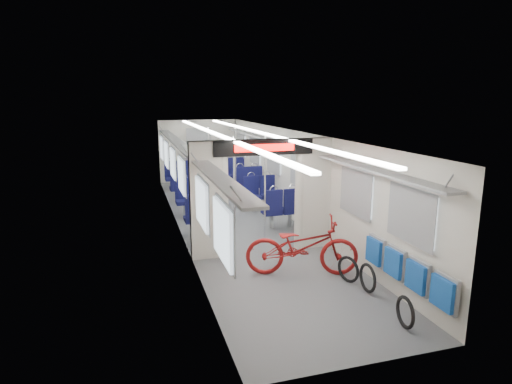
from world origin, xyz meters
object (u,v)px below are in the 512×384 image
seat_bay_far_left (182,179)px  stanchion_near_left (234,191)px  bike_hoop_a (405,314)px  seat_bay_far_right (239,176)px  flip_bench (406,269)px  bicycle (302,246)px  stanchion_far_left (209,169)px  stanchion_near_right (265,188)px  bike_hoop_b (368,279)px  seat_bay_near_left (199,203)px  bike_hoop_c (348,271)px  stanchion_far_right (235,168)px  seat_bay_near_right (270,198)px

seat_bay_far_left → stanchion_near_left: (0.54, -4.99, 0.61)m
bike_hoop_a → seat_bay_far_right: bearing=90.3°
flip_bench → seat_bay_far_right: size_ratio=0.93×
bicycle → seat_bay_far_right: (0.61, 6.91, 0.04)m
flip_bench → stanchion_far_left: 6.85m
stanchion_near_right → seat_bay_far_right: bearing=82.6°
seat_bay_far_left → bike_hoop_b: bearing=-75.9°
bicycle → seat_bay_near_left: bearing=37.0°
flip_bench → bike_hoop_a: size_ratio=4.57×
seat_bay_far_right → stanchion_near_right: size_ratio=0.97×
bike_hoop_b → stanchion_near_right: (-0.75, 3.13, 0.93)m
bike_hoop_c → seat_bay_far_right: 7.46m
bike_hoop_c → seat_bay_far_left: seat_bay_far_left is taller
bike_hoop_b → stanchion_far_left: stanchion_far_left is taller
bike_hoop_b → stanchion_near_left: stanchion_near_left is taller
bicycle → stanchion_near_right: (-0.00, 2.16, 0.63)m
stanchion_near_right → stanchion_far_right: size_ratio=1.00×
bicycle → stanchion_near_left: (-0.72, 2.04, 0.63)m
stanchion_near_left → stanchion_far_left: size_ratio=1.00×
bike_hoop_a → seat_bay_far_left: bearing=101.8°
flip_bench → stanchion_far_right: bearing=98.7°
bicycle → seat_bay_near_left: seat_bay_near_left is taller
seat_bay_far_right → stanchion_far_left: (-1.31, -1.84, 0.59)m
bicycle → stanchion_near_right: stanchion_near_right is taller
seat_bay_far_left → seat_bay_far_right: bearing=-3.6°
seat_bay_far_right → stanchion_near_right: 4.83m
flip_bench → seat_bay_near_right: bearing=94.7°
bike_hoop_c → seat_bay_far_left: 7.81m
bike_hoop_b → flip_bench: bearing=-63.0°
stanchion_far_right → stanchion_near_right: bearing=-90.7°
bike_hoop_a → stanchion_far_right: (-0.62, 7.08, 0.95)m
bicycle → seat_bay_near_right: size_ratio=0.98×
bike_hoop_a → stanchion_far_right: stanchion_far_right is taller
seat_bay_near_left → seat_bay_far_right: 3.83m
stanchion_near_right → stanchion_far_left: bearing=103.5°
seat_bay_near_left → stanchion_near_right: size_ratio=0.94×
seat_bay_near_right → bicycle: bearing=-99.6°
seat_bay_near_left → seat_bay_far_right: bearing=60.8°
seat_bay_near_left → stanchion_near_left: size_ratio=0.94×
bike_hoop_a → bike_hoop_c: 1.56m
bike_hoop_a → flip_bench: bearing=56.1°
bike_hoop_c → seat_bay_near_right: seat_bay_near_right is taller
bicycle → bike_hoop_b: bearing=-124.9°
bicycle → stanchion_near_left: size_ratio=0.86×
flip_bench → seat_bay_far_right: bearing=92.8°
bicycle → flip_bench: size_ratio=0.95×
bicycle → seat_bay_near_right: 3.66m
seat_bay_near_right → seat_bay_far_left: bearing=118.6°
seat_bay_near_left → stanchion_far_left: size_ratio=0.94×
flip_bench → stanchion_near_right: 3.87m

